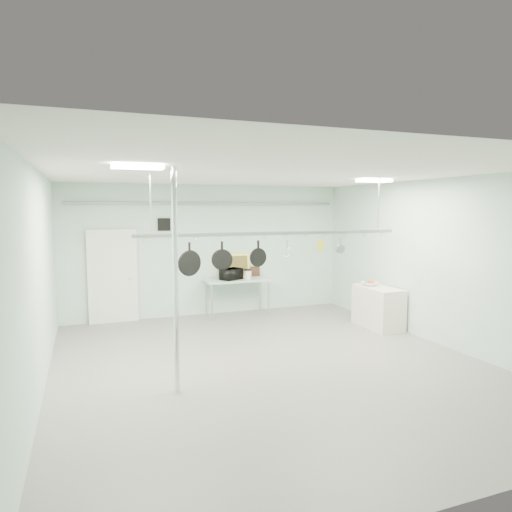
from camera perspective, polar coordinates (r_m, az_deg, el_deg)
name	(u,v)px	position (r m, az deg, el deg)	size (l,w,h in m)	color
floor	(271,364)	(7.94, 1.84, -13.36)	(8.00, 8.00, 0.00)	gray
ceiling	(271,174)	(7.51, 1.92, 10.27)	(7.00, 8.00, 0.02)	silver
back_wall	(209,250)	(11.33, -5.88, 0.73)	(7.00, 0.02, 3.20)	silver
right_wall	(438,262)	(9.46, 21.81, -0.70)	(0.02, 8.00, 3.20)	silver
door	(113,277)	(10.99, -17.47, -2.57)	(1.10, 0.10, 2.20)	silver
wall_vent	(164,224)	(11.04, -11.43, 3.89)	(0.30, 0.04, 0.30)	black
conduit_pipe	(210,203)	(11.19, -5.82, 6.56)	(0.07, 0.07, 6.60)	gray
chrome_pole	(176,282)	(6.51, -10.02, -3.19)	(0.08, 0.08, 3.20)	silver
prep_table	(237,282)	(11.22, -2.36, -3.25)	(1.60, 0.70, 0.91)	#9BB6A8
side_cabinet	(378,307)	(10.50, 15.00, -6.21)	(0.60, 1.20, 0.90)	silver
pot_rack	(275,232)	(7.86, 2.41, 3.07)	(4.80, 0.06, 1.00)	#B7B7BC
light_panel_left	(138,167)	(6.18, -14.58, 10.74)	(0.65, 0.30, 0.05)	white
light_panel_right	(374,181)	(9.20, 14.55, 9.10)	(0.65, 0.30, 0.05)	white
microwave	(231,274)	(11.08, -3.13, -2.26)	(0.50, 0.34, 0.28)	black
coffee_canister	(248,275)	(11.15, -1.04, -2.36)	(0.18, 0.18, 0.22)	silver
painting_large	(234,266)	(11.46, -2.72, -1.22)	(0.78, 0.05, 0.58)	gold
painting_small	(254,271)	(11.65, -0.25, -1.92)	(0.30, 0.04, 0.25)	#351E12
fruit_bowl	(369,284)	(10.55, 14.00, -3.39)	(0.36, 0.36, 0.09)	silver
skillet_left	(190,260)	(7.43, -8.31, -0.44)	(0.42, 0.06, 0.56)	black
skillet_mid	(222,256)	(7.56, -4.27, 0.05)	(0.35, 0.06, 0.47)	black
skillet_right	(258,254)	(7.77, 0.27, 0.31)	(0.32, 0.06, 0.45)	black
whisk	(287,250)	(7.97, 3.95, 0.80)	(0.17, 0.17, 0.35)	#B9B9BE
grater	(320,245)	(8.26, 8.06, 1.34)	(0.10, 0.02, 0.23)	gold
saucepan	(340,246)	(8.46, 10.45, 1.28)	(0.16, 0.09, 0.27)	#ACACB1
fruit_cluster	(370,282)	(10.55, 14.01, -3.18)	(0.24, 0.24, 0.09)	#AC300F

